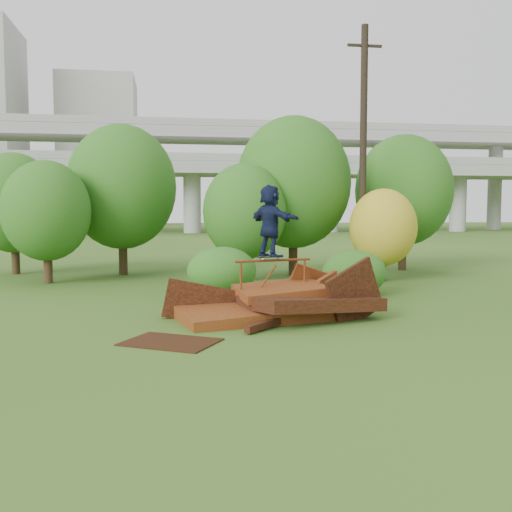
{
  "coord_description": "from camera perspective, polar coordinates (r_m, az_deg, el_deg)",
  "views": [
    {
      "loc": [
        -3.07,
        -12.69,
        2.78
      ],
      "look_at": [
        -0.8,
        2.0,
        1.6
      ],
      "focal_mm": 40.0,
      "sensor_mm": 36.0,
      "label": 1
    }
  ],
  "objects": [
    {
      "name": "flat_plate",
      "position": [
        12.3,
        -8.54,
        -8.5
      ],
      "size": [
        2.31,
        2.11,
        0.03
      ],
      "primitive_type": "cube",
      "rotation": [
        0.0,
        0.0,
        -0.53
      ],
      "color": "black",
      "rests_on": "ground"
    },
    {
      "name": "tree_5",
      "position": [
        27.65,
        14.54,
        6.36
      ],
      "size": [
        4.5,
        4.5,
        6.32
      ],
      "color": "black",
      "rests_on": "ground"
    },
    {
      "name": "tree_4",
      "position": [
        23.01,
        12.59,
        2.8
      ],
      "size": [
        2.65,
        2.65,
        3.66
      ],
      "color": "black",
      "rests_on": "ground"
    },
    {
      "name": "tree_1",
      "position": [
        25.4,
        -13.27,
        6.72
      ],
      "size": [
        4.67,
        4.67,
        6.49
      ],
      "color": "black",
      "rests_on": "ground"
    },
    {
      "name": "utility_pole",
      "position": [
        23.55,
        10.66,
        10.15
      ],
      "size": [
        1.4,
        0.28,
        10.09
      ],
      "color": "black",
      "rests_on": "ground"
    },
    {
      "name": "tree_0",
      "position": [
        23.17,
        -20.22,
        4.25
      ],
      "size": [
        3.33,
        3.33,
        4.7
      ],
      "color": "black",
      "rests_on": "ground"
    },
    {
      "name": "building_right",
      "position": [
        115.96,
        -15.39,
        9.92
      ],
      "size": [
        14.0,
        14.0,
        28.0
      ],
      "primitive_type": "cube",
      "color": "#9E9E99",
      "rests_on": "ground"
    },
    {
      "name": "skateboard",
      "position": [
        14.92,
        1.42,
        -0.11
      ],
      "size": [
        0.72,
        0.36,
        0.07
      ],
      "rotation": [
        0.0,
        0.0,
        0.26
      ],
      "color": "black",
      "rests_on": "grind_rail"
    },
    {
      "name": "skater",
      "position": [
        14.87,
        1.43,
        3.55
      ],
      "size": [
        1.33,
        1.79,
        1.88
      ],
      "primitive_type": "imported",
      "rotation": [
        0.0,
        0.0,
        2.08
      ],
      "color": "#121A3A",
      "rests_on": "skateboard"
    },
    {
      "name": "tree_3",
      "position": [
        24.65,
        3.76,
        7.32
      ],
      "size": [
        4.91,
        4.91,
        6.81
      ],
      "color": "black",
      "rests_on": "ground"
    },
    {
      "name": "tree_2",
      "position": [
        22.53,
        -1.14,
        4.45
      ],
      "size": [
        3.3,
        3.3,
        4.65
      ],
      "color": "black",
      "rests_on": "ground"
    },
    {
      "name": "grind_rail",
      "position": [
        15.01,
        1.76,
        -1.98
      ],
      "size": [
        2.1,
        0.61,
        1.51
      ],
      "color": "#6D3010",
      "rests_on": "ground"
    },
    {
      "name": "shrub_left",
      "position": [
        18.89,
        -3.44,
        -1.48
      ],
      "size": [
        2.31,
        2.14,
        1.6
      ],
      "primitive_type": "ellipsoid",
      "color": "#2A5717",
      "rests_on": "ground"
    },
    {
      "name": "shrub_right",
      "position": [
        19.02,
        9.79,
        -1.66
      ],
      "size": [
        2.12,
        1.94,
        1.5
      ],
      "primitive_type": "ellipsoid",
      "color": "#2A5717",
      "rests_on": "ground"
    },
    {
      "name": "freeway_overpass",
      "position": [
        76.04,
        -6.54,
        10.19
      ],
      "size": [
        160.0,
        15.0,
        13.7
      ],
      "color": "gray",
      "rests_on": "ground"
    },
    {
      "name": "scrap_pile",
      "position": [
        14.77,
        2.15,
        -4.93
      ],
      "size": [
        5.81,
        3.49,
        1.95
      ],
      "color": "#4E210E",
      "rests_on": "ground"
    },
    {
      "name": "tree_6",
      "position": [
        27.17,
        -23.06,
        4.9
      ],
      "size": [
        3.81,
        3.81,
        5.33
      ],
      "color": "black",
      "rests_on": "ground"
    },
    {
      "name": "ground",
      "position": [
        13.34,
        4.75,
        -7.5
      ],
      "size": [
        240.0,
        240.0,
        0.0
      ],
      "primitive_type": "plane",
      "color": "#2D5116",
      "rests_on": "ground"
    }
  ]
}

